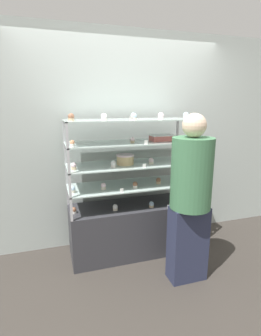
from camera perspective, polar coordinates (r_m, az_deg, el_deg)
ground_plane at (r=3.35m, az=0.00°, el=-17.64°), size 20.00×20.00×0.00m
back_wall at (r=3.28m, az=-2.10°, el=5.92°), size 8.00×0.05×2.60m
display_base at (r=3.20m, az=0.00°, el=-13.03°), size 1.41×0.51×0.60m
display_riser_lower at (r=3.00m, az=0.00°, el=-3.89°), size 1.41×0.51×0.25m
display_riser_middle at (r=2.94m, az=0.00°, el=0.68°), size 1.41×0.51×0.25m
display_riser_upper at (r=2.89m, az=0.00°, el=5.43°), size 1.41×0.51×0.25m
display_riser_top at (r=2.87m, az=0.00°, el=10.30°), size 1.41×0.51×0.25m
layer_cake_centerpiece at (r=2.90m, az=-1.16°, el=1.90°), size 0.20×0.20×0.11m
sheet_cake_frosted at (r=3.01m, az=6.87°, el=6.56°), size 0.26×0.16×0.07m
cupcake_0 at (r=2.91m, az=-12.25°, el=-8.99°), size 0.06×0.06×0.07m
cupcake_1 at (r=2.93m, az=-3.37°, el=-8.58°), size 0.06×0.06×0.07m
cupcake_2 at (r=3.01m, az=4.58°, el=-7.91°), size 0.06×0.06×0.07m
cupcake_3 at (r=3.20m, az=11.72°, el=-6.87°), size 0.06×0.06×0.07m
price_tag_0 at (r=3.00m, az=8.33°, el=-8.32°), size 0.04×0.00×0.04m
cupcake_4 at (r=2.79m, az=-12.48°, el=-4.58°), size 0.06×0.06×0.07m
cupcake_5 at (r=2.84m, az=-5.90°, el=-3.97°), size 0.06×0.06×0.07m
cupcake_6 at (r=2.87m, az=0.99°, el=-3.71°), size 0.06×0.06×0.07m
cupcake_7 at (r=3.04m, az=6.11°, el=-2.79°), size 0.06×0.06×0.07m
cupcake_8 at (r=3.16m, az=11.60°, el=-2.36°), size 0.06×0.06×0.07m
price_tag_1 at (r=2.73m, az=-1.91°, el=-4.92°), size 0.04×0.00×0.04m
cupcake_9 at (r=2.73m, az=-12.26°, el=0.39°), size 0.06×0.06×0.07m
cupcake_10 at (r=2.76m, az=-3.75°, el=0.82°), size 0.06×0.06×0.07m
cupcake_11 at (r=2.92m, az=4.52°, el=1.51°), size 0.06×0.06×0.07m
cupcake_12 at (r=3.10m, az=11.84°, el=1.98°), size 0.06×0.06×0.07m
price_tag_2 at (r=2.74m, az=3.02°, el=0.46°), size 0.04×0.00×0.04m
cupcake_13 at (r=2.65m, az=-12.56°, el=5.29°), size 0.05×0.05×0.06m
cupcake_14 at (r=2.82m, az=0.37°, el=6.08°), size 0.05×0.05×0.06m
cupcake_15 at (r=3.08m, az=11.97°, el=6.44°), size 0.05×0.05×0.06m
price_tag_3 at (r=2.70m, az=3.40°, el=5.57°), size 0.04×0.00×0.04m
cupcake_16 at (r=2.68m, az=-12.79°, el=10.73°), size 0.06×0.06×0.07m
cupcake_17 at (r=2.66m, az=-5.78°, el=10.97°), size 0.06×0.06×0.07m
cupcake_18 at (r=2.76m, az=0.75°, el=11.13°), size 0.06×0.06×0.07m
cupcake_19 at (r=2.90m, az=6.62°, el=11.16°), size 0.06×0.06×0.07m
cupcake_20 at (r=3.08m, az=11.97°, el=11.10°), size 0.06×0.06×0.07m
price_tag_4 at (r=2.62m, az=0.18°, el=10.75°), size 0.04×0.00×0.04m
customer_figure at (r=2.58m, az=12.89°, el=-5.91°), size 0.39×0.39×1.67m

